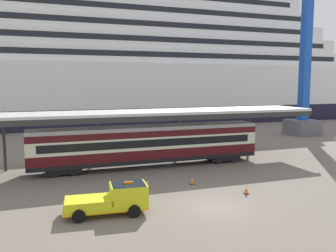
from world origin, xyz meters
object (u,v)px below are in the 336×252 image
(service_truck, at_px, (114,198))
(traffic_cone_mid, at_px, (246,189))
(traffic_cone_near, at_px, (192,181))
(traffic_cone_far, at_px, (147,183))
(train_carriage, at_px, (149,144))
(dockside_crane, at_px, (311,26))

(service_truck, xyz_separation_m, traffic_cone_mid, (10.13, 0.67, -0.63))
(traffic_cone_near, xyz_separation_m, traffic_cone_far, (-3.74, 0.35, 0.06))
(train_carriage, distance_m, dockside_crane, 36.26)
(service_truck, height_order, dockside_crane, dockside_crane)
(traffic_cone_near, bearing_deg, dockside_crane, 34.85)
(traffic_cone_near, relative_size, dockside_crane, 0.01)
(train_carriage, bearing_deg, service_truck, -116.34)
(traffic_cone_near, distance_m, dockside_crane, 38.94)
(traffic_cone_mid, height_order, traffic_cone_far, traffic_cone_far)
(traffic_cone_far, xyz_separation_m, dockside_crane, (32.58, 19.73, 16.73))
(train_carriage, relative_size, dockside_crane, 0.41)
(train_carriage, relative_size, service_truck, 4.22)
(traffic_cone_mid, bearing_deg, dockside_crane, 42.40)
(dockside_crane, bearing_deg, traffic_cone_mid, -137.60)
(traffic_cone_far, relative_size, dockside_crane, 0.01)
(traffic_cone_near, xyz_separation_m, dockside_crane, (28.83, 20.08, 16.79))
(service_truck, relative_size, dockside_crane, 0.10)
(traffic_cone_near, relative_size, traffic_cone_mid, 0.86)
(service_truck, distance_m, dockside_crane, 46.47)
(dockside_crane, bearing_deg, train_carriage, -156.95)
(train_carriage, height_order, service_truck, train_carriage)
(train_carriage, distance_m, traffic_cone_far, 7.35)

